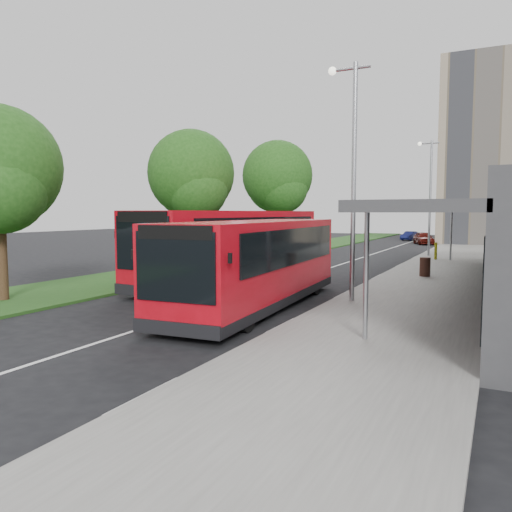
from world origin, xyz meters
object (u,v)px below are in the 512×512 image
at_px(tree_far, 278,181).
at_px(car_near, 424,238).
at_px(tree_mid, 191,179).
at_px(lamp_post_near, 351,167).
at_px(bus_second, 233,247).
at_px(bus_main, 257,263).
at_px(litter_bin, 425,267).
at_px(lamp_post_far, 429,190).
at_px(bollard, 436,251).
at_px(car_far, 410,236).

xyz_separation_m(tree_far, car_near, (8.82, 16.22, -5.00)).
bearing_deg(car_near, tree_mid, -127.81).
xyz_separation_m(tree_mid, lamp_post_near, (11.13, -7.05, -0.32)).
xyz_separation_m(bus_second, car_near, (3.72, 32.64, -1.02)).
height_order(bus_main, litter_bin, bus_main).
distance_m(lamp_post_near, litter_bin, 9.08).
bearing_deg(lamp_post_far, bus_second, -109.15).
xyz_separation_m(litter_bin, car_near, (-3.75, 27.30, 0.04)).
xyz_separation_m(tree_mid, litter_bin, (12.56, 0.92, -4.44)).
bearing_deg(litter_bin, bollard, 93.48).
height_order(tree_mid, litter_bin, tree_mid).
relative_size(tree_mid, bus_second, 0.67).
distance_m(tree_mid, tree_far, 12.02).
bearing_deg(lamp_post_far, tree_mid, -130.68).
height_order(tree_far, litter_bin, tree_far).
relative_size(bollard, car_far, 0.35).
bearing_deg(car_far, lamp_post_far, -64.43).
bearing_deg(tree_mid, bollard, 40.15).
relative_size(tree_far, bus_second, 0.75).
distance_m(tree_far, bus_main, 23.04).
relative_size(lamp_post_far, bus_main, 0.77).
relative_size(lamp_post_far, litter_bin, 8.94).
height_order(tree_far, car_far, tree_far).
bearing_deg(bollard, bus_main, -100.29).
bearing_deg(car_near, tree_far, -138.99).
relative_size(lamp_post_far, car_near, 2.13).
height_order(lamp_post_far, bus_second, lamp_post_far).
bearing_deg(lamp_post_near, bus_second, 156.45).
bearing_deg(litter_bin, bus_main, -112.14).
bearing_deg(car_far, litter_bin, -66.27).
bearing_deg(car_near, lamp_post_far, -101.85).
relative_size(lamp_post_near, bus_second, 0.69).
distance_m(lamp_post_far, litter_bin, 12.80).
height_order(bus_main, car_far, bus_main).
bearing_deg(tree_mid, tree_far, 90.00).
distance_m(bus_main, bollard, 19.45).
bearing_deg(car_far, tree_mid, -86.81).
bearing_deg(car_near, bus_main, -110.90).
relative_size(lamp_post_far, bollard, 7.26).
relative_size(tree_mid, bollard, 7.08).
bearing_deg(car_near, lamp_post_near, -106.71).
distance_m(bollard, car_far, 25.63).
distance_m(bus_main, bus_second, 5.72).
height_order(lamp_post_far, car_near, lamp_post_far).
bearing_deg(tree_far, tree_mid, -90.00).
bearing_deg(tree_far, lamp_post_near, -59.71).
distance_m(tree_far, car_near, 19.12).
distance_m(tree_far, litter_bin, 17.50).
xyz_separation_m(bus_main, bollard, (3.47, 19.12, -0.79)).
xyz_separation_m(bus_second, litter_bin, (7.47, 5.34, -1.07)).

